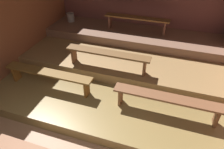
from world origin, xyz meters
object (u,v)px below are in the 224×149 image
at_px(bench_lower_left, 48,75).
at_px(bench_middle_center, 107,55).
at_px(bench_upper_center, 137,20).
at_px(bench_lower_right, 167,100).
at_px(pail_upper, 71,17).

distance_m(bench_lower_left, bench_middle_center, 1.40).
height_order(bench_lower_left, bench_upper_center, bench_upper_center).
relative_size(bench_lower_right, pail_upper, 7.61).
relative_size(bench_lower_left, bench_upper_center, 1.10).
relative_size(bench_upper_center, pail_upper, 6.93).
distance_m(bench_lower_left, bench_lower_right, 2.59).
xyz_separation_m(bench_middle_center, bench_upper_center, (0.28, 1.80, 0.23)).
bearing_deg(pail_upper, bench_upper_center, -2.14).
bearing_deg(bench_lower_left, bench_lower_right, 0.00).
height_order(bench_lower_left, bench_lower_right, same).
relative_size(bench_lower_right, bench_upper_center, 1.10).
height_order(bench_middle_center, pail_upper, pail_upper).
height_order(bench_upper_center, pail_upper, bench_upper_center).
bearing_deg(bench_lower_right, bench_middle_center, 150.65).
bearing_deg(pail_upper, bench_middle_center, -44.11).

